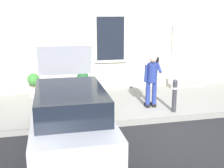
% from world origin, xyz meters
% --- Properties ---
extents(ground_plane, '(80.00, 80.00, 0.00)m').
position_xyz_m(ground_plane, '(0.00, 0.00, 0.00)').
color(ground_plane, '#232326').
extents(sidewalk, '(24.00, 3.60, 0.15)m').
position_xyz_m(sidewalk, '(0.00, 2.80, 0.07)').
color(sidewalk, '#99968E').
rests_on(sidewalk, ground).
extents(curb_edge, '(24.00, 0.12, 0.15)m').
position_xyz_m(curb_edge, '(0.00, 0.94, 0.07)').
color(curb_edge, gray).
rests_on(curb_edge, ground).
extents(entrance_stoop, '(1.56, 0.64, 0.32)m').
position_xyz_m(entrance_stoop, '(2.59, 4.33, 0.28)').
color(entrance_stoop, '#9E998E').
rests_on(entrance_stoop, sidewalk).
extents(hatchback_car_silver, '(1.82, 4.08, 2.34)m').
position_xyz_m(hatchback_car_silver, '(-2.63, -0.06, 0.80)').
color(hatchback_car_silver, '#B7B7BF').
rests_on(hatchback_car_silver, ground).
extents(bollard_near_person, '(0.15, 0.15, 1.04)m').
position_xyz_m(bollard_near_person, '(0.71, 1.35, 0.71)').
color(bollard_near_person, '#333338').
rests_on(bollard_near_person, sidewalk).
extents(bollard_far_left, '(0.15, 0.15, 1.04)m').
position_xyz_m(bollard_far_left, '(-3.16, 1.35, 0.71)').
color(bollard_far_left, '#333338').
rests_on(bollard_far_left, sidewalk).
extents(person_on_phone, '(0.51, 0.48, 1.75)m').
position_xyz_m(person_on_phone, '(0.17, 1.93, 1.15)').
color(person_on_phone, navy).
rests_on(person_on_phone, sidewalk).
extents(planter_cream, '(0.44, 0.44, 0.86)m').
position_xyz_m(planter_cream, '(-3.63, 4.16, 0.61)').
color(planter_cream, beige).
rests_on(planter_cream, sidewalk).
extents(planter_olive, '(0.44, 0.44, 0.86)m').
position_xyz_m(planter_olive, '(-1.79, 4.19, 0.61)').
color(planter_olive, '#606B38').
rests_on(planter_olive, sidewalk).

